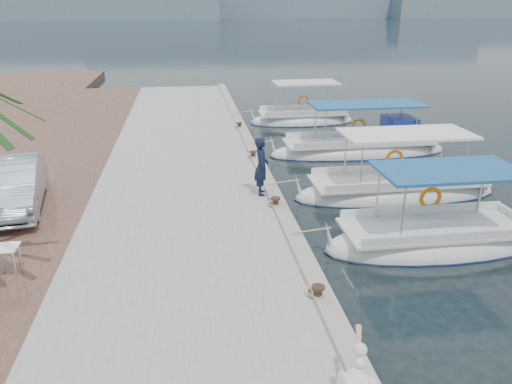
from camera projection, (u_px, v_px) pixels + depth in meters
ground at (297, 244)px, 13.82m from camera, size 400.00×400.00×0.00m
concrete_quay at (186, 181)px, 17.97m from camera, size 6.00×40.00×0.50m
quay_curb at (262, 169)px, 18.22m from camera, size 0.44×40.00×0.12m
cobblestone_strip at (41, 188)px, 17.32m from camera, size 4.00×40.00×0.50m
fishing_caique_b at (434, 242)px, 13.69m from camera, size 6.22×2.25×2.83m
fishing_caique_c at (396, 192)px, 17.26m from camera, size 7.19×2.24×2.83m
fishing_caique_d at (361, 149)px, 22.01m from camera, size 7.98×2.20×2.83m
fishing_caique_e at (302, 120)px, 27.66m from camera, size 5.77×2.25×2.83m
mooring_bollards at (276, 202)px, 14.91m from camera, size 0.28×20.28×0.33m
fisherman at (261, 166)px, 15.73m from camera, size 0.49×0.71×1.87m
parked_car at (13, 185)px, 14.73m from camera, size 2.23×4.59×1.45m
folding_table at (6, 256)px, 11.07m from camera, size 0.55×0.55×0.73m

